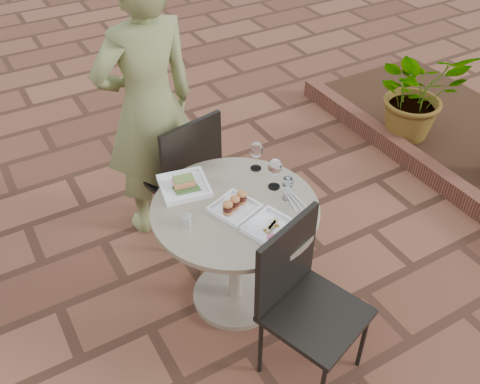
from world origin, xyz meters
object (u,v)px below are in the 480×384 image
chair_near (302,292)px  plate_salmon (184,185)px  chair_far (183,168)px  plate_tuna (271,228)px  plate_sliders (235,205)px  diner (148,108)px  cafe_table (235,240)px

chair_near → plate_salmon: (-0.23, 0.81, 0.20)m
chair_far → plate_tuna: 0.94m
chair_near → plate_sliders: size_ratio=3.39×
chair_far → plate_sliders: (-0.02, -0.69, 0.21)m
diner → plate_tuna: (0.17, -1.13, -0.17)m
diner → plate_sliders: size_ratio=6.65×
chair_far → chair_near: (0.06, -1.21, 0.00)m
cafe_table → chair_far: size_ratio=0.97×
diner → plate_tuna: size_ratio=6.33×
cafe_table → diner: 0.99m
plate_sliders → plate_tuna: size_ratio=0.95×
cafe_table → plate_salmon: 0.42m
cafe_table → plate_tuna: 0.36m
cafe_table → chair_near: (0.07, -0.54, 0.07)m
chair_near → plate_tuna: chair_near is taller
plate_sliders → plate_salmon: bearing=117.1°
chair_far → chair_near: bearing=81.5°
cafe_table → plate_sliders: bearing=-122.0°
chair_near → plate_salmon: size_ratio=3.07×
chair_near → cafe_table: bearing=78.5°
diner → plate_sliders: (0.09, -0.90, -0.15)m
chair_far → plate_salmon: bearing=55.5°
plate_tuna → diner: bearing=98.8°
chair_far → plate_salmon: size_ratio=3.07×
chair_far → diner: (-0.11, 0.21, 0.36)m
cafe_table → diner: (-0.10, 0.88, 0.43)m
cafe_table → diner: diner is taller
diner → plate_sliders: 0.92m
chair_far → cafe_table: bearing=78.1°
cafe_table → chair_near: 0.54m
cafe_table → chair_near: chair_near is taller
cafe_table → diner: size_ratio=0.49×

